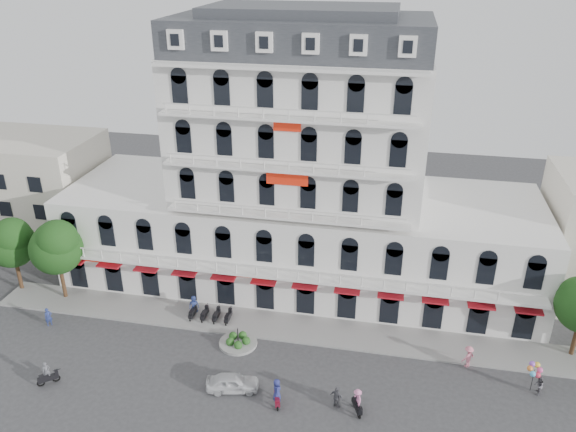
# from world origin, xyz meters

# --- Properties ---
(ground) EXTENTS (120.00, 120.00, 0.00)m
(ground) POSITION_xyz_m (0.00, 0.00, 0.00)
(ground) COLOR #38383A
(ground) RESTS_ON ground
(sidewalk) EXTENTS (53.00, 4.00, 0.16)m
(sidewalk) POSITION_xyz_m (0.00, 9.00, 0.08)
(sidewalk) COLOR gray
(sidewalk) RESTS_ON ground
(main_building) EXTENTS (45.00, 15.00, 25.80)m
(main_building) POSITION_xyz_m (0.00, 18.00, 9.96)
(main_building) COLOR silver
(main_building) RESTS_ON ground
(flank_building_west) EXTENTS (14.00, 10.00, 12.00)m
(flank_building_west) POSITION_xyz_m (-30.00, 20.00, 6.00)
(flank_building_west) COLOR beige
(flank_building_west) RESTS_ON ground
(traffic_island) EXTENTS (3.20, 3.20, 1.60)m
(traffic_island) POSITION_xyz_m (-3.00, 6.00, 0.26)
(traffic_island) COLOR gray
(traffic_island) RESTS_ON ground
(parked_scooter_row) EXTENTS (4.40, 1.80, 1.10)m
(parked_scooter_row) POSITION_xyz_m (-6.35, 8.80, 0.00)
(parked_scooter_row) COLOR black
(parked_scooter_row) RESTS_ON ground
(tree_west_outer) EXTENTS (4.50, 4.48, 7.76)m
(tree_west_outer) POSITION_xyz_m (-25.95, 9.98, 5.35)
(tree_west_outer) COLOR #382314
(tree_west_outer) RESTS_ON ground
(tree_west_inner) EXTENTS (4.76, 4.76, 8.25)m
(tree_west_inner) POSITION_xyz_m (-20.95, 9.48, 5.68)
(tree_west_inner) COLOR #382314
(tree_west_inner) RESTS_ON ground
(parked_car) EXTENTS (4.18, 2.39, 1.34)m
(parked_car) POSITION_xyz_m (-1.92, 0.74, 0.67)
(parked_car) COLOR silver
(parked_car) RESTS_ON ground
(rider_west) EXTENTS (1.39, 1.22, 2.02)m
(rider_west) POSITION_xyz_m (-15.82, -1.43, 0.88)
(rider_west) COLOR black
(rider_west) RESTS_ON ground
(rider_east) EXTENTS (0.81, 1.66, 2.29)m
(rider_east) POSITION_xyz_m (1.68, -0.10, 1.16)
(rider_east) COLOR maroon
(rider_east) RESTS_ON ground
(rider_center) EXTENTS (0.94, 1.61, 2.06)m
(rider_center) POSITION_xyz_m (7.42, 0.29, 1.07)
(rider_center) COLOR black
(rider_center) RESTS_ON ground
(pedestrian_left) EXTENTS (1.04, 0.87, 1.81)m
(pedestrian_left) POSITION_xyz_m (-8.12, 9.50, 0.90)
(pedestrian_left) COLOR navy
(pedestrian_left) RESTS_ON ground
(pedestrian_mid) EXTENTS (1.14, 0.86, 1.81)m
(pedestrian_mid) POSITION_xyz_m (5.94, 0.50, 0.90)
(pedestrian_mid) COLOR #56565D
(pedestrian_mid) RESTS_ON ground
(pedestrian_right) EXTENTS (1.38, 1.32, 1.88)m
(pedestrian_right) POSITION_xyz_m (15.56, 6.94, 0.94)
(pedestrian_right) COLOR pink
(pedestrian_right) RESTS_ON ground
(pedestrian_far) EXTENTS (0.72, 0.75, 1.72)m
(pedestrian_far) POSITION_xyz_m (-20.00, 5.27, 0.86)
(pedestrian_far) COLOR navy
(pedestrian_far) RESTS_ON ground
(balloon_vendor) EXTENTS (1.36, 1.28, 2.45)m
(balloon_vendor) POSITION_xyz_m (20.24, 4.87, 1.28)
(balloon_vendor) COLOR #59575F
(balloon_vendor) RESTS_ON ground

